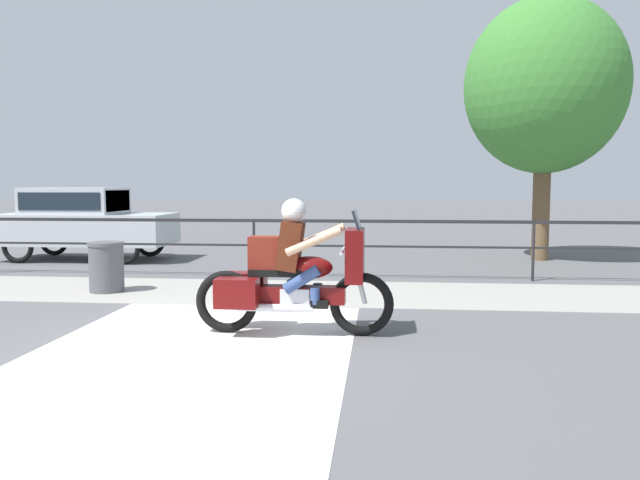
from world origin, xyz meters
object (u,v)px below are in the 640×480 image
object	(u,v)px
tree_behind_sign	(545,87)
trash_bin	(106,267)
motorcycle	(294,275)
parked_car	(82,219)

from	to	relation	value
tree_behind_sign	trash_bin	bearing A→B (deg)	-147.52
motorcycle	trash_bin	bearing A→B (deg)	139.05
parked_car	motorcycle	bearing A→B (deg)	-45.91
trash_bin	tree_behind_sign	size ratio (longest dim) A/B	0.14
trash_bin	tree_behind_sign	distance (m)	10.19
trash_bin	motorcycle	bearing A→B (deg)	-36.44
motorcycle	trash_bin	size ratio (longest dim) A/B	2.85
trash_bin	tree_behind_sign	world-z (taller)	tree_behind_sign
motorcycle	tree_behind_sign	distance (m)	9.52
parked_car	tree_behind_sign	xyz separation A→B (m)	(10.51, 1.00, 2.98)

